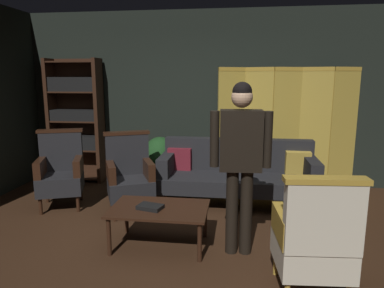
{
  "coord_description": "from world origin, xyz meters",
  "views": [
    {
      "loc": [
        0.55,
        -3.28,
        1.73
      ],
      "look_at": [
        0.0,
        0.8,
        0.95
      ],
      "focal_mm": 32.48,
      "sensor_mm": 36.0,
      "label": 1
    }
  ],
  "objects_px": {
    "book_black_cloth": "(150,207)",
    "potted_plant": "(160,159)",
    "standing_figure": "(241,153)",
    "coffee_table": "(159,212)",
    "bookshelf": "(76,118)",
    "armchair_wing_left": "(61,171)",
    "armchair_gilt_accent": "(315,239)",
    "folding_screen": "(286,126)",
    "armchair_wing_right": "(129,175)",
    "velvet_couch": "(237,171)"
  },
  "relations": [
    {
      "from": "velvet_couch",
      "to": "standing_figure",
      "type": "bearing_deg",
      "value": -88.89
    },
    {
      "from": "standing_figure",
      "to": "book_black_cloth",
      "type": "relative_size",
      "value": 6.82
    },
    {
      "from": "coffee_table",
      "to": "armchair_wing_right",
      "type": "relative_size",
      "value": 0.96
    },
    {
      "from": "folding_screen",
      "to": "velvet_couch",
      "type": "bearing_deg",
      "value": -132.01
    },
    {
      "from": "coffee_table",
      "to": "armchair_wing_left",
      "type": "bearing_deg",
      "value": 148.64
    },
    {
      "from": "potted_plant",
      "to": "book_black_cloth",
      "type": "distance_m",
      "value": 1.93
    },
    {
      "from": "folding_screen",
      "to": "armchair_wing_right",
      "type": "xyz_separation_m",
      "value": [
        -2.14,
        -1.34,
        -0.5
      ]
    },
    {
      "from": "armchair_wing_left",
      "to": "standing_figure",
      "type": "distance_m",
      "value": 2.67
    },
    {
      "from": "bookshelf",
      "to": "standing_figure",
      "type": "height_order",
      "value": "bookshelf"
    },
    {
      "from": "bookshelf",
      "to": "armchair_gilt_accent",
      "type": "bearing_deg",
      "value": -40.47
    },
    {
      "from": "armchair_wing_right",
      "to": "potted_plant",
      "type": "relative_size",
      "value": 1.24
    },
    {
      "from": "folding_screen",
      "to": "armchair_wing_right",
      "type": "relative_size",
      "value": 2.08
    },
    {
      "from": "coffee_table",
      "to": "standing_figure",
      "type": "relative_size",
      "value": 0.59
    },
    {
      "from": "folding_screen",
      "to": "armchair_wing_left",
      "type": "bearing_deg",
      "value": -157.88
    },
    {
      "from": "coffee_table",
      "to": "armchair_gilt_accent",
      "type": "xyz_separation_m",
      "value": [
        1.4,
        -0.67,
        0.12
      ]
    },
    {
      "from": "velvet_couch",
      "to": "armchair_wing_right",
      "type": "distance_m",
      "value": 1.48
    },
    {
      "from": "book_black_cloth",
      "to": "standing_figure",
      "type": "bearing_deg",
      "value": 0.94
    },
    {
      "from": "bookshelf",
      "to": "armchair_wing_left",
      "type": "bearing_deg",
      "value": -74.98
    },
    {
      "from": "bookshelf",
      "to": "armchair_wing_left",
      "type": "height_order",
      "value": "bookshelf"
    },
    {
      "from": "folding_screen",
      "to": "armchair_gilt_accent",
      "type": "relative_size",
      "value": 2.08
    },
    {
      "from": "coffee_table",
      "to": "armchair_gilt_accent",
      "type": "bearing_deg",
      "value": -25.63
    },
    {
      "from": "armchair_wing_left",
      "to": "book_black_cloth",
      "type": "relative_size",
      "value": 4.17
    },
    {
      "from": "potted_plant",
      "to": "armchair_wing_right",
      "type": "bearing_deg",
      "value": -101.58
    },
    {
      "from": "armchair_wing_right",
      "to": "potted_plant",
      "type": "xyz_separation_m",
      "value": [
        0.19,
        0.95,
        -0.01
      ]
    },
    {
      "from": "folding_screen",
      "to": "armchair_wing_left",
      "type": "distance_m",
      "value": 3.41
    },
    {
      "from": "book_black_cloth",
      "to": "potted_plant",
      "type": "bearing_deg",
      "value": 99.83
    },
    {
      "from": "armchair_wing_left",
      "to": "folding_screen",
      "type": "bearing_deg",
      "value": 22.12
    },
    {
      "from": "standing_figure",
      "to": "coffee_table",
      "type": "bearing_deg",
      "value": 177.69
    },
    {
      "from": "potted_plant",
      "to": "folding_screen",
      "type": "bearing_deg",
      "value": 11.35
    },
    {
      "from": "bookshelf",
      "to": "armchair_wing_left",
      "type": "distance_m",
      "value": 1.36
    },
    {
      "from": "folding_screen",
      "to": "bookshelf",
      "type": "xyz_separation_m",
      "value": [
        -3.45,
        -0.09,
        0.09
      ]
    },
    {
      "from": "folding_screen",
      "to": "armchair_gilt_accent",
      "type": "distance_m",
      "value": 2.96
    },
    {
      "from": "armchair_gilt_accent",
      "to": "potted_plant",
      "type": "height_order",
      "value": "armchair_gilt_accent"
    },
    {
      "from": "velvet_couch",
      "to": "armchair_gilt_accent",
      "type": "bearing_deg",
      "value": -73.53
    },
    {
      "from": "potted_plant",
      "to": "standing_figure",
      "type": "bearing_deg",
      "value": -56.91
    },
    {
      "from": "coffee_table",
      "to": "armchair_wing_left",
      "type": "relative_size",
      "value": 0.96
    },
    {
      "from": "folding_screen",
      "to": "standing_figure",
      "type": "xyz_separation_m",
      "value": [
        -0.72,
        -2.28,
        0.04
      ]
    },
    {
      "from": "bookshelf",
      "to": "velvet_couch",
      "type": "xyz_separation_m",
      "value": [
        2.7,
        -0.74,
        -0.63
      ]
    },
    {
      "from": "folding_screen",
      "to": "standing_figure",
      "type": "bearing_deg",
      "value": -107.52
    },
    {
      "from": "bookshelf",
      "to": "potted_plant",
      "type": "bearing_deg",
      "value": -11.44
    },
    {
      "from": "folding_screen",
      "to": "armchair_wing_right",
      "type": "bearing_deg",
      "value": -148.03
    },
    {
      "from": "folding_screen",
      "to": "armchair_gilt_accent",
      "type": "bearing_deg",
      "value": -92.53
    },
    {
      "from": "bookshelf",
      "to": "armchair_wing_left",
      "type": "relative_size",
      "value": 1.97
    },
    {
      "from": "coffee_table",
      "to": "velvet_couch",
      "type": "bearing_deg",
      "value": 60.91
    },
    {
      "from": "armchair_wing_right",
      "to": "book_black_cloth",
      "type": "distance_m",
      "value": 1.09
    },
    {
      "from": "armchair_gilt_accent",
      "to": "armchair_wing_right",
      "type": "xyz_separation_m",
      "value": [
        -2.01,
        1.58,
        0.0
      ]
    },
    {
      "from": "velvet_couch",
      "to": "armchair_wing_left",
      "type": "height_order",
      "value": "armchair_wing_left"
    },
    {
      "from": "armchair_wing_left",
      "to": "armchair_wing_right",
      "type": "height_order",
      "value": "same"
    },
    {
      "from": "armchair_wing_right",
      "to": "book_black_cloth",
      "type": "bearing_deg",
      "value": -61.3
    },
    {
      "from": "potted_plant",
      "to": "coffee_table",
      "type": "bearing_deg",
      "value": -77.41
    }
  ]
}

